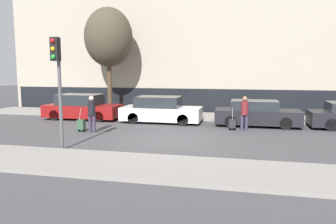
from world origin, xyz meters
TOP-DOWN VIEW (x-y plane):
  - ground_plane at (0.00, 0.00)m, footprint 80.00×80.00m
  - sidewalk_near at (0.00, -3.75)m, footprint 28.00×2.50m
  - sidewalk_far at (0.00, 7.00)m, footprint 28.00×3.00m
  - building_facade at (0.00, 10.27)m, footprint 28.00×2.20m
  - parked_car_0 at (-6.29, 4.73)m, footprint 4.39×1.82m
  - parked_car_1 at (-1.53, 4.59)m, footprint 4.32×1.86m
  - parked_car_2 at (3.54, 4.54)m, footprint 4.20×1.74m
  - pedestrian_left at (-3.88, 1.04)m, footprint 0.35×0.34m
  - trolley_left at (-4.43, 1.04)m, footprint 0.34×0.29m
  - pedestrian_right at (2.93, 3.08)m, footprint 0.35×0.34m
  - trolley_right at (2.38, 3.02)m, footprint 0.34×0.29m
  - traffic_light at (-3.45, -2.36)m, footprint 0.28×0.47m
  - bare_tree_near_crossing at (-5.63, 7.25)m, footprint 3.06×3.06m

SIDE VIEW (x-z plane):
  - ground_plane at x=0.00m, z-range 0.00..0.00m
  - sidewalk_near at x=0.00m, z-range 0.00..0.12m
  - sidewalk_far at x=0.00m, z-range 0.00..0.12m
  - trolley_right at x=2.38m, z-range -0.21..0.85m
  - trolley_left at x=-4.43m, z-range -0.21..0.90m
  - parked_car_2 at x=3.54m, z-range -0.03..1.28m
  - parked_car_1 at x=-1.53m, z-range -0.05..1.37m
  - parked_car_0 at x=-6.29m, z-range -0.05..1.40m
  - pedestrian_right at x=2.93m, z-range 0.11..1.74m
  - pedestrian_left at x=-3.88m, z-range 0.11..1.80m
  - traffic_light at x=-3.45m, z-range 0.83..4.79m
  - bare_tree_near_crossing at x=-5.63m, z-range 1.56..8.23m
  - building_facade at x=0.00m, z-range -0.02..12.49m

